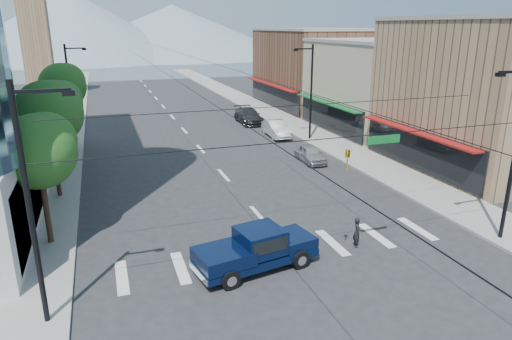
# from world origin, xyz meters

# --- Properties ---
(ground) EXTENTS (160.00, 160.00, 0.00)m
(ground) POSITION_xyz_m (0.00, 0.00, 0.00)
(ground) COLOR #28282B
(ground) RESTS_ON ground
(sidewalk_left) EXTENTS (4.00, 120.00, 0.15)m
(sidewalk_left) POSITION_xyz_m (-12.00, 40.00, 0.07)
(sidewalk_left) COLOR gray
(sidewalk_left) RESTS_ON ground
(sidewalk_right) EXTENTS (4.00, 120.00, 0.15)m
(sidewalk_right) POSITION_xyz_m (12.00, 40.00, 0.07)
(sidewalk_right) COLOR gray
(sidewalk_right) RESTS_ON ground
(shop_near) EXTENTS (12.00, 14.00, 11.00)m
(shop_near) POSITION_xyz_m (20.00, 10.00, 5.50)
(shop_near) COLOR #8C6B4C
(shop_near) RESTS_ON ground
(shop_mid) EXTENTS (12.00, 14.00, 9.00)m
(shop_mid) POSITION_xyz_m (20.00, 24.00, 4.50)
(shop_mid) COLOR tan
(shop_mid) RESTS_ON ground
(shop_far) EXTENTS (12.00, 18.00, 10.00)m
(shop_far) POSITION_xyz_m (20.00, 40.00, 5.00)
(shop_far) COLOR brown
(shop_far) RESTS_ON ground
(clock_tower) EXTENTS (4.80, 4.80, 20.40)m
(clock_tower) POSITION_xyz_m (-16.50, 62.00, 10.64)
(clock_tower) COLOR #8C6B4C
(clock_tower) RESTS_ON ground
(mountain_left) EXTENTS (80.00, 80.00, 22.00)m
(mountain_left) POSITION_xyz_m (-15.00, 150.00, 11.00)
(mountain_left) COLOR gray
(mountain_left) RESTS_ON ground
(mountain_right) EXTENTS (90.00, 90.00, 18.00)m
(mountain_right) POSITION_xyz_m (20.00, 160.00, 9.00)
(mountain_right) COLOR gray
(mountain_right) RESTS_ON ground
(tree_near) EXTENTS (3.65, 3.64, 6.71)m
(tree_near) POSITION_xyz_m (-11.07, 6.10, 4.99)
(tree_near) COLOR black
(tree_near) RESTS_ON ground
(tree_midnear) EXTENTS (4.09, 4.09, 7.52)m
(tree_midnear) POSITION_xyz_m (-11.07, 13.10, 5.59)
(tree_midnear) COLOR black
(tree_midnear) RESTS_ON ground
(tree_midfar) EXTENTS (3.65, 3.64, 6.71)m
(tree_midfar) POSITION_xyz_m (-11.07, 20.10, 4.99)
(tree_midfar) COLOR black
(tree_midfar) RESTS_ON ground
(tree_far) EXTENTS (4.09, 4.09, 7.52)m
(tree_far) POSITION_xyz_m (-11.07, 27.10, 5.59)
(tree_far) COLOR black
(tree_far) RESTS_ON ground
(signal_rig) EXTENTS (21.80, 0.20, 9.00)m
(signal_rig) POSITION_xyz_m (0.19, -1.00, 4.64)
(signal_rig) COLOR black
(signal_rig) RESTS_ON ground
(lamp_pole_nw) EXTENTS (2.00, 0.25, 9.00)m
(lamp_pole_nw) POSITION_xyz_m (-10.67, 30.00, 4.94)
(lamp_pole_nw) COLOR black
(lamp_pole_nw) RESTS_ON ground
(lamp_pole_ne) EXTENTS (2.00, 0.25, 9.00)m
(lamp_pole_ne) POSITION_xyz_m (10.67, 22.00, 4.94)
(lamp_pole_ne) COLOR black
(lamp_pole_ne) RESTS_ON ground
(pickup_truck) EXTENTS (5.97, 3.02, 1.93)m
(pickup_truck) POSITION_xyz_m (-2.15, 0.33, 1.01)
(pickup_truck) COLOR #071333
(pickup_truck) RESTS_ON ground
(pedestrian) EXTENTS (0.57, 0.67, 1.56)m
(pedestrian) POSITION_xyz_m (3.35, 0.77, 0.78)
(pedestrian) COLOR black
(pedestrian) RESTS_ON ground
(parked_car_near) EXTENTS (1.74, 4.03, 1.35)m
(parked_car_near) POSITION_xyz_m (7.60, 15.10, 0.68)
(parked_car_near) COLOR #A1A1A5
(parked_car_near) RESTS_ON ground
(parked_car_mid) EXTENTS (1.93, 4.95, 1.61)m
(parked_car_mid) POSITION_xyz_m (8.22, 24.30, 0.80)
(parked_car_mid) COLOR silver
(parked_car_mid) RESTS_ON ground
(parked_car_far) EXTENTS (2.51, 5.83, 1.67)m
(parked_car_far) POSITION_xyz_m (7.68, 31.56, 0.84)
(parked_car_far) COLOR #2B2A2C
(parked_car_far) RESTS_ON ground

